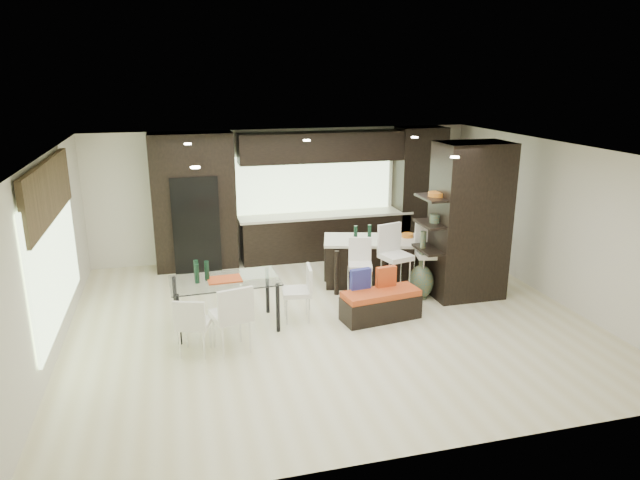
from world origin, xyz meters
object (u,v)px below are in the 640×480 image
object	(u,v)px
stool_left	(360,277)
floor_vase	(422,265)
chair_far	(194,327)
chair_end	(297,296)
stool_mid	(395,270)
chair_near	(231,320)
bench	(381,305)
dining_table	(226,304)
stool_right	(429,267)
kitchen_island	(380,261)

from	to	relation	value
stool_left	floor_vase	xyz separation A→B (m)	(1.07, -0.14, 0.16)
stool_left	chair_far	distance (m)	3.10
floor_vase	chair_end	distance (m)	2.32
stool_mid	floor_vase	xyz separation A→B (m)	(0.44, -0.11, 0.08)
chair_near	chair_far	size ratio (longest dim) A/B	1.17
chair_end	bench	bearing A→B (deg)	-96.35
dining_table	chair_end	world-z (taller)	chair_end
stool_right	chair_near	bearing A→B (deg)	-147.80
stool_right	chair_far	world-z (taller)	stool_right
chair_far	bench	bearing A→B (deg)	26.85
stool_right	floor_vase	xyz separation A→B (m)	(-0.19, -0.11, 0.08)
stool_mid	stool_right	size ratio (longest dim) A/B	1.00
floor_vase	dining_table	distance (m)	3.43
chair_near	dining_table	bearing A→B (deg)	76.84
stool_mid	bench	bearing A→B (deg)	-140.27
chair_far	chair_near	bearing A→B (deg)	14.02
chair_end	stool_left	bearing A→B (deg)	-60.90
bench	dining_table	distance (m)	2.44
dining_table	chair_far	world-z (taller)	chair_far
dining_table	chair_far	distance (m)	0.91
kitchen_island	chair_near	size ratio (longest dim) A/B	2.20
stool_left	dining_table	bearing A→B (deg)	-152.50
bench	chair_near	bearing A→B (deg)	-176.80
stool_right	bench	xyz separation A→B (m)	(-1.18, -0.77, -0.28)
chair_near	chair_far	bearing A→B (deg)	162.64
chair_near	chair_far	distance (m)	0.51
chair_far	chair_end	distance (m)	1.79
stool_mid	bench	size ratio (longest dim) A/B	0.84
stool_right	chair_far	bearing A→B (deg)	-150.50
stool_left	stool_right	xyz separation A→B (m)	(1.26, -0.04, 0.08)
stool_left	dining_table	size ratio (longest dim) A/B	0.55
kitchen_island	bench	distance (m)	1.65
stool_mid	chair_end	size ratio (longest dim) A/B	1.28
chair_end	chair_far	bearing A→B (deg)	121.83
kitchen_island	floor_vase	distance (m)	1.00
stool_mid	chair_end	bearing A→B (deg)	179.22
stool_left	floor_vase	bearing A→B (deg)	7.86
stool_left	stool_mid	distance (m)	0.64
stool_left	chair_end	world-z (taller)	stool_left
stool_left	chair_near	size ratio (longest dim) A/B	0.95
kitchen_island	chair_near	distance (m)	3.59
kitchen_island	dining_table	bearing A→B (deg)	-141.50
kitchen_island	chair_far	xyz separation A→B (m)	(-3.47, -1.98, -0.03)
chair_far	chair_end	xyz separation A→B (m)	(1.62, 0.75, 0.01)
floor_vase	chair_near	xyz separation A→B (m)	(-3.40, -1.14, -0.14)
kitchen_island	chair_near	bearing A→B (deg)	-129.79
stool_right	chair_near	world-z (taller)	stool_right
stool_left	kitchen_island	bearing A→B (deg)	64.96
bench	chair_far	distance (m)	2.96
dining_table	bench	bearing A→B (deg)	-9.74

